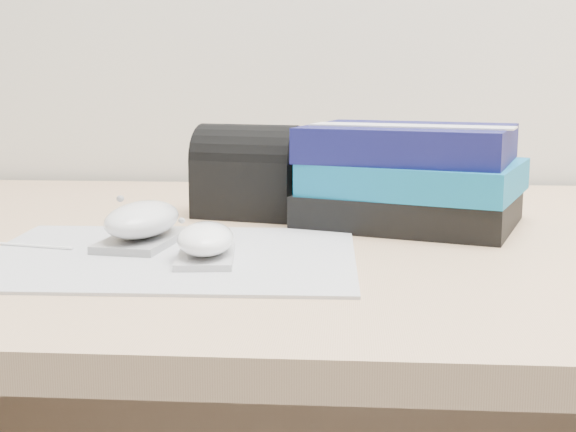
# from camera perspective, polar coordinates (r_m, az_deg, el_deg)

# --- Properties ---
(desk) EXTENTS (1.60, 0.80, 0.73)m
(desk) POSITION_cam_1_polar(r_m,az_deg,el_deg) (1.02, 6.97, -13.56)
(desk) COLOR tan
(desk) RESTS_ON ground
(mousepad) EXTENTS (0.36, 0.28, 0.00)m
(mousepad) POSITION_cam_1_polar(r_m,az_deg,el_deg) (0.78, -8.43, -2.82)
(mousepad) COLOR gray
(mousepad) RESTS_ON desk
(mouse_rear) EXTENTS (0.08, 0.13, 0.05)m
(mouse_rear) POSITION_cam_1_polar(r_m,az_deg,el_deg) (0.82, -10.31, -0.49)
(mouse_rear) COLOR gray
(mouse_rear) RESTS_ON mousepad
(mouse_front) EXTENTS (0.06, 0.10, 0.04)m
(mouse_front) POSITION_cam_1_polar(r_m,az_deg,el_deg) (0.74, -5.89, -1.84)
(mouse_front) COLOR #AFAEB1
(mouse_front) RESTS_ON mousepad
(book_stack) EXTENTS (0.28, 0.25, 0.12)m
(book_stack) POSITION_cam_1_polar(r_m,az_deg,el_deg) (0.94, 8.77, 2.84)
(book_stack) COLOR black
(book_stack) RESTS_ON desk
(pouch) EXTENTS (0.14, 0.11, 0.11)m
(pouch) POSITION_cam_1_polar(r_m,az_deg,el_deg) (0.98, -2.79, 3.14)
(pouch) COLOR black
(pouch) RESTS_ON desk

